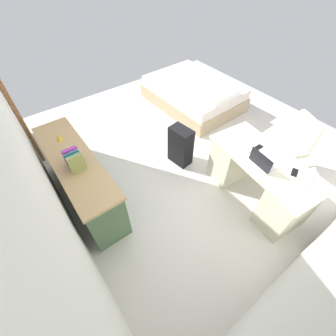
{
  "coord_description": "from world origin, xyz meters",
  "views": [
    {
      "loc": [
        -2.1,
        1.94,
        2.71
      ],
      "look_at": [
        -0.56,
        0.78,
        0.6
      ],
      "focal_mm": 24.21,
      "sensor_mm": 36.0,
      "label": 1
    }
  ],
  "objects_px": {
    "computer_mouse": "(249,150)",
    "cell_phone_near_laptop": "(295,172)",
    "bed": "(194,94)",
    "desk": "(258,178)",
    "credenza": "(81,179)",
    "figurine_small": "(59,137)",
    "desk_lamp": "(312,173)",
    "laptop": "(263,162)",
    "suitcase_black": "(181,146)",
    "office_chair": "(288,149)",
    "cell_phone_by_mouse": "(258,147)"
  },
  "relations": [
    {
      "from": "credenza",
      "to": "figurine_small",
      "type": "height_order",
      "value": "figurine_small"
    },
    {
      "from": "desk_lamp",
      "to": "desk",
      "type": "bearing_deg",
      "value": -7.48
    },
    {
      "from": "credenza",
      "to": "suitcase_black",
      "type": "distance_m",
      "value": 1.54
    },
    {
      "from": "desk",
      "to": "figurine_small",
      "type": "relative_size",
      "value": 13.72
    },
    {
      "from": "credenza",
      "to": "laptop",
      "type": "xyz_separation_m",
      "value": [
        -1.43,
        -1.78,
        0.39
      ]
    },
    {
      "from": "office_chair",
      "to": "credenza",
      "type": "height_order",
      "value": "office_chair"
    },
    {
      "from": "office_chair",
      "to": "desk_lamp",
      "type": "bearing_deg",
      "value": 124.26
    },
    {
      "from": "desk",
      "to": "credenza",
      "type": "xyz_separation_m",
      "value": [
        1.41,
        1.91,
        0.01
      ]
    },
    {
      "from": "desk_lamp",
      "to": "figurine_small",
      "type": "distance_m",
      "value": 2.98
    },
    {
      "from": "laptop",
      "to": "desk_lamp",
      "type": "xyz_separation_m",
      "value": [
        -0.49,
        -0.06,
        0.21
      ]
    },
    {
      "from": "credenza",
      "to": "cell_phone_near_laptop",
      "type": "distance_m",
      "value": 2.66
    },
    {
      "from": "desk",
      "to": "desk_lamp",
      "type": "height_order",
      "value": "desk_lamp"
    },
    {
      "from": "desk_lamp",
      "to": "figurine_small",
      "type": "bearing_deg",
      "value": 38.28
    },
    {
      "from": "bed",
      "to": "computer_mouse",
      "type": "distance_m",
      "value": 2.4
    },
    {
      "from": "office_chair",
      "to": "credenza",
      "type": "distance_m",
      "value": 3.01
    },
    {
      "from": "computer_mouse",
      "to": "desk_lamp",
      "type": "bearing_deg",
      "value": -174.37
    },
    {
      "from": "desk",
      "to": "credenza",
      "type": "distance_m",
      "value": 2.37
    },
    {
      "from": "suitcase_black",
      "to": "laptop",
      "type": "xyz_separation_m",
      "value": [
        -1.19,
        -0.27,
        0.46
      ]
    },
    {
      "from": "bed",
      "to": "computer_mouse",
      "type": "relative_size",
      "value": 19.44
    },
    {
      "from": "cell_phone_by_mouse",
      "to": "figurine_small",
      "type": "xyz_separation_m",
      "value": [
        1.62,
        2.0,
        0.09
      ]
    },
    {
      "from": "laptop",
      "to": "cell_phone_near_laptop",
      "type": "distance_m",
      "value": 0.37
    },
    {
      "from": "desk",
      "to": "laptop",
      "type": "bearing_deg",
      "value": 98.43
    },
    {
      "from": "laptop",
      "to": "cell_phone_near_laptop",
      "type": "bearing_deg",
      "value": -146.18
    },
    {
      "from": "credenza",
      "to": "figurine_small",
      "type": "xyz_separation_m",
      "value": [
        0.42,
        0.0,
        0.44
      ]
    },
    {
      "from": "office_chair",
      "to": "computer_mouse",
      "type": "distance_m",
      "value": 0.92
    },
    {
      "from": "computer_mouse",
      "to": "figurine_small",
      "type": "distance_m",
      "value": 2.45
    },
    {
      "from": "bed",
      "to": "suitcase_black",
      "type": "height_order",
      "value": "suitcase_black"
    },
    {
      "from": "suitcase_black",
      "to": "cell_phone_near_laptop",
      "type": "xyz_separation_m",
      "value": [
        -1.5,
        -0.47,
        0.41
      ]
    },
    {
      "from": "figurine_small",
      "to": "suitcase_black",
      "type": "bearing_deg",
      "value": -113.29
    },
    {
      "from": "cell_phone_near_laptop",
      "to": "figurine_small",
      "type": "bearing_deg",
      "value": 21.57
    },
    {
      "from": "desk",
      "to": "cell_phone_near_laptop",
      "type": "height_order",
      "value": "cell_phone_near_laptop"
    },
    {
      "from": "bed",
      "to": "desk_lamp",
      "type": "distance_m",
      "value": 3.13
    },
    {
      "from": "desk",
      "to": "bed",
      "type": "height_order",
      "value": "desk"
    },
    {
      "from": "computer_mouse",
      "to": "suitcase_black",
      "type": "bearing_deg",
      "value": 26.72
    },
    {
      "from": "bed",
      "to": "cell_phone_by_mouse",
      "type": "distance_m",
      "value": 2.37
    },
    {
      "from": "bed",
      "to": "laptop",
      "type": "relative_size",
      "value": 5.81
    },
    {
      "from": "cell_phone_by_mouse",
      "to": "figurine_small",
      "type": "height_order",
      "value": "figurine_small"
    },
    {
      "from": "computer_mouse",
      "to": "desk_lamp",
      "type": "xyz_separation_m",
      "value": [
        -0.74,
        0.02,
        0.24
      ]
    },
    {
      "from": "computer_mouse",
      "to": "cell_phone_near_laptop",
      "type": "height_order",
      "value": "computer_mouse"
    },
    {
      "from": "laptop",
      "to": "desk_lamp",
      "type": "distance_m",
      "value": 0.53
    },
    {
      "from": "computer_mouse",
      "to": "cell_phone_near_laptop",
      "type": "relative_size",
      "value": 0.74
    },
    {
      "from": "desk",
      "to": "office_chair",
      "type": "bearing_deg",
      "value": -84.31
    },
    {
      "from": "laptop",
      "to": "cell_phone_near_laptop",
      "type": "relative_size",
      "value": 2.46
    },
    {
      "from": "suitcase_black",
      "to": "computer_mouse",
      "type": "bearing_deg",
      "value": -167.83
    },
    {
      "from": "desk",
      "to": "bed",
      "type": "bearing_deg",
      "value": -21.62
    },
    {
      "from": "computer_mouse",
      "to": "bed",
      "type": "bearing_deg",
      "value": -17.93
    },
    {
      "from": "laptop",
      "to": "cell_phone_by_mouse",
      "type": "xyz_separation_m",
      "value": [
        0.22,
        -0.22,
        -0.04
      ]
    },
    {
      "from": "figurine_small",
      "to": "desk_lamp",
      "type": "bearing_deg",
      "value": -141.72
    },
    {
      "from": "desk_lamp",
      "to": "cell_phone_near_laptop",
      "type": "bearing_deg",
      "value": -39.77
    },
    {
      "from": "bed",
      "to": "figurine_small",
      "type": "height_order",
      "value": "figurine_small"
    }
  ]
}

